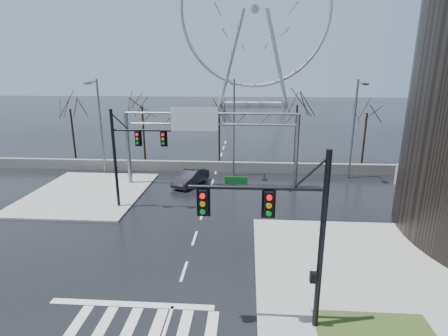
# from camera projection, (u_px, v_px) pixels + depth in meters

# --- Properties ---
(ground) EXTENTS (260.00, 260.00, 0.00)m
(ground) POSITION_uv_depth(u_px,v_px,m) (184.00, 271.00, 19.54)
(ground) COLOR black
(ground) RESTS_ON ground
(sidewalk_right_ext) EXTENTS (12.00, 10.00, 0.15)m
(sidewalk_right_ext) POSITION_uv_depth(u_px,v_px,m) (356.00, 258.00, 20.79)
(sidewalk_right_ext) COLOR gray
(sidewalk_right_ext) RESTS_ON ground
(sidewalk_far) EXTENTS (10.00, 12.00, 0.15)m
(sidewalk_far) POSITION_uv_depth(u_px,v_px,m) (88.00, 193.00, 31.76)
(sidewalk_far) COLOR gray
(sidewalk_far) RESTS_ON ground
(barrier_wall) EXTENTS (52.00, 0.50, 1.10)m
(barrier_wall) POSITION_uv_depth(u_px,v_px,m) (216.00, 166.00, 38.59)
(barrier_wall) COLOR slate
(barrier_wall) RESTS_ON ground
(signal_mast_near) EXTENTS (5.52, 0.41, 8.00)m
(signal_mast_near) POSITION_uv_depth(u_px,v_px,m) (289.00, 225.00, 14.00)
(signal_mast_near) COLOR black
(signal_mast_near) RESTS_ON ground
(signal_mast_far) EXTENTS (4.72, 0.41, 8.00)m
(signal_mast_far) POSITION_uv_depth(u_px,v_px,m) (128.00, 150.00, 27.21)
(signal_mast_far) COLOR black
(signal_mast_far) RESTS_ON ground
(sign_gantry) EXTENTS (16.36, 0.40, 7.60)m
(sign_gantry) POSITION_uv_depth(u_px,v_px,m) (207.00, 133.00, 32.52)
(sign_gantry) COLOR slate
(sign_gantry) RESTS_ON ground
(streetlight_left) EXTENTS (0.50, 2.55, 10.00)m
(streetlight_left) POSITION_uv_depth(u_px,v_px,m) (99.00, 120.00, 36.16)
(streetlight_left) COLOR slate
(streetlight_left) RESTS_ON ground
(streetlight_mid) EXTENTS (0.50, 2.55, 10.00)m
(streetlight_mid) POSITION_uv_depth(u_px,v_px,m) (234.00, 121.00, 35.25)
(streetlight_mid) COLOR slate
(streetlight_mid) RESTS_ON ground
(streetlight_right) EXTENTS (0.50, 2.55, 10.00)m
(streetlight_right) POSITION_uv_depth(u_px,v_px,m) (355.00, 122.00, 34.46)
(streetlight_right) COLOR slate
(streetlight_right) RESTS_ON ground
(tree_far_left) EXTENTS (3.50, 3.50, 7.00)m
(tree_far_left) POSITION_uv_depth(u_px,v_px,m) (71.00, 115.00, 42.24)
(tree_far_left) COLOR black
(tree_far_left) RESTS_ON ground
(tree_left) EXTENTS (3.75, 3.75, 7.50)m
(tree_left) POSITION_uv_depth(u_px,v_px,m) (142.00, 113.00, 41.07)
(tree_left) COLOR black
(tree_left) RESTS_ON ground
(tree_center) EXTENTS (3.25, 3.25, 6.50)m
(tree_center) POSITION_uv_depth(u_px,v_px,m) (219.00, 119.00, 41.66)
(tree_center) COLOR black
(tree_center) RESTS_ON ground
(tree_right) EXTENTS (3.90, 3.90, 7.80)m
(tree_right) POSITION_uv_depth(u_px,v_px,m) (297.00, 112.00, 39.82)
(tree_right) COLOR black
(tree_right) RESTS_ON ground
(tree_far_right) EXTENTS (3.40, 3.40, 6.80)m
(tree_far_right) POSITION_uv_depth(u_px,v_px,m) (366.00, 119.00, 40.00)
(tree_far_right) COLOR black
(tree_far_right) RESTS_ON ground
(ferris_wheel) EXTENTS (45.00, 6.00, 50.91)m
(ferris_wheel) POSITION_uv_depth(u_px,v_px,m) (255.00, 16.00, 103.30)
(ferris_wheel) COLOR gray
(ferris_wheel) RESTS_ON ground
(car) EXTENTS (3.28, 4.85, 1.51)m
(car) POSITION_uv_depth(u_px,v_px,m) (191.00, 177.00, 34.00)
(car) COLOR black
(car) RESTS_ON ground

